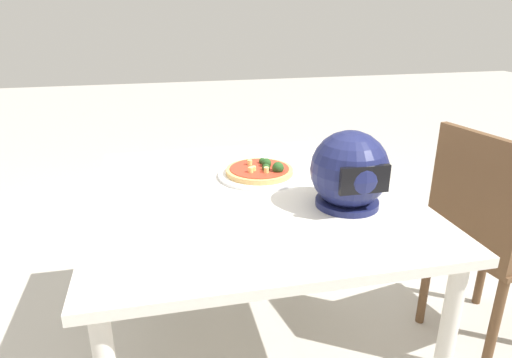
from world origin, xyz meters
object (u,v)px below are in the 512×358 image
at_px(motorcycle_helmet, 349,171).
at_px(chair_side, 485,232).
at_px(dining_table, 252,213).
at_px(pizza, 261,170).

xyz_separation_m(motorcycle_helmet, chair_side, (-0.61, -0.08, -0.32)).
relative_size(dining_table, motorcycle_helmet, 4.51).
bearing_deg(chair_side, pizza, -16.01).
xyz_separation_m(pizza, motorcycle_helmet, (-0.21, 0.31, 0.09)).
bearing_deg(pizza, dining_table, 66.56).
distance_m(motorcycle_helmet, chair_side, 0.69).
distance_m(dining_table, chair_side, 0.90).
bearing_deg(motorcycle_helmet, chair_side, -172.70).
xyz_separation_m(pizza, chair_side, (-0.82, 0.23, -0.23)).
xyz_separation_m(dining_table, chair_side, (-0.88, 0.09, -0.13)).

